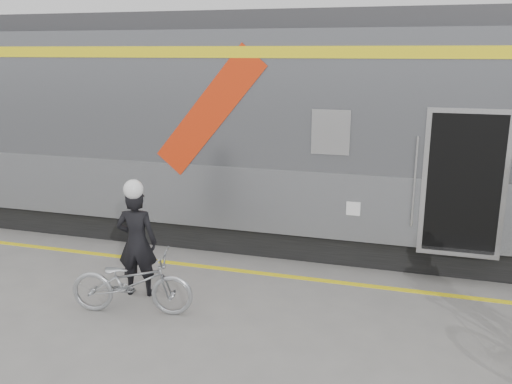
% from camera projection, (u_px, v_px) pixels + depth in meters
% --- Properties ---
extents(ground, '(90.00, 90.00, 0.00)m').
position_uv_depth(ground, '(279.00, 350.00, 6.48)').
color(ground, slate).
rests_on(ground, ground).
extents(train, '(24.00, 3.17, 4.10)m').
position_uv_depth(train, '(333.00, 131.00, 9.87)').
color(train, black).
rests_on(train, ground).
extents(safety_strip, '(24.00, 0.12, 0.01)m').
position_uv_depth(safety_strip, '(312.00, 279.00, 8.47)').
color(safety_strip, yellow).
rests_on(safety_strip, ground).
extents(man, '(0.64, 0.48, 1.60)m').
position_uv_depth(man, '(137.00, 243.00, 7.78)').
color(man, black).
rests_on(man, ground).
extents(bicycle_left, '(1.75, 0.89, 0.88)m').
position_uv_depth(bicycle_left, '(132.00, 282.00, 7.31)').
color(bicycle_left, '#9FA3A7').
rests_on(bicycle_left, ground).
extents(helmet_man, '(0.28, 0.28, 0.28)m').
position_uv_depth(helmet_man, '(133.00, 179.00, 7.55)').
color(helmet_man, white).
rests_on(helmet_man, man).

